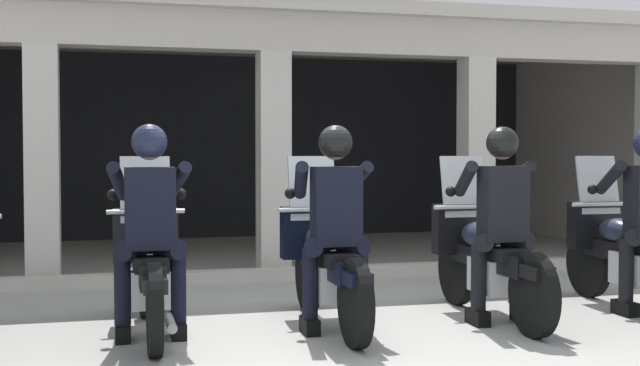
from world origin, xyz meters
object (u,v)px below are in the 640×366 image
object	(u,v)px
police_officer_center	(335,210)
motorcycle_right	(485,257)
police_officer_left	(150,212)
police_officer_right	(501,207)
motorcycle_left	(149,267)
motorcycle_center	(326,262)
motorcycle_far_right	(626,252)

from	to	relation	value
police_officer_center	motorcycle_right	xyz separation A→B (m)	(1.38, 0.27, -0.44)
police_officer_left	police_officer_center	size ratio (longest dim) A/B	1.00
police_officer_left	police_officer_right	distance (m)	2.76
motorcycle_left	motorcycle_right	bearing A→B (deg)	-9.91
police_officer_left	police_officer_center	bearing A→B (deg)	-11.73
motorcycle_center	motorcycle_right	bearing A→B (deg)	-8.75
motorcycle_left	motorcycle_center	size ratio (longest dim) A/B	1.00
police_officer_right	police_officer_center	bearing A→B (deg)	176.45
police_officer_left	motorcycle_center	xyz separation A→B (m)	(1.38, 0.18, -0.44)
motorcycle_right	police_officer_right	xyz separation A→B (m)	(-0.00, -0.28, 0.44)
motorcycle_left	police_officer_center	bearing A→B (deg)	-23.13
motorcycle_left	police_officer_right	xyz separation A→B (m)	(2.76, -0.40, 0.44)
motorcycle_center	motorcycle_far_right	size ratio (longest dim) A/B	1.00
motorcycle_left	police_officer_left	bearing A→B (deg)	-97.79
motorcycle_center	motorcycle_right	world-z (taller)	same
motorcycle_far_right	motorcycle_left	bearing A→B (deg)	173.27
motorcycle_center	police_officer_center	size ratio (longest dim) A/B	1.29
motorcycle_right	police_officer_right	bearing A→B (deg)	-93.25
police_officer_left	motorcycle_left	bearing A→B (deg)	82.21
motorcycle_right	police_officer_right	distance (m)	0.52
motorcycle_far_right	motorcycle_right	bearing A→B (deg)	176.24
police_officer_left	motorcycle_far_right	size ratio (longest dim) A/B	0.78
motorcycle_right	police_officer_left	bearing A→B (deg)	-179.50
motorcycle_left	police_officer_left	size ratio (longest dim) A/B	1.29
motorcycle_center	police_officer_center	distance (m)	0.52
police_officer_center	motorcycle_far_right	size ratio (longest dim) A/B	0.78
motorcycle_center	police_officer_left	bearing A→B (deg)	179.33
motorcycle_left	motorcycle_far_right	world-z (taller)	same
police_officer_center	motorcycle_center	bearing A→B (deg)	81.55
motorcycle_left	police_officer_center	world-z (taller)	police_officer_center
motorcycle_left	motorcycle_center	xyz separation A→B (m)	(1.38, -0.10, 0.00)
motorcycle_left	police_officer_right	bearing A→B (deg)	-15.75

